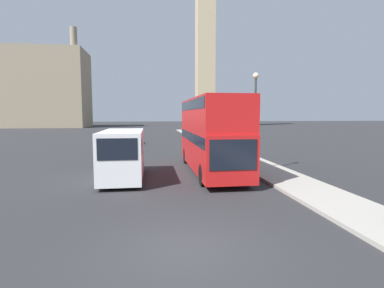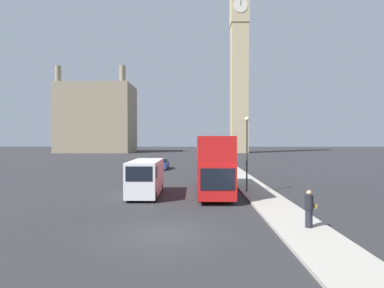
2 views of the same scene
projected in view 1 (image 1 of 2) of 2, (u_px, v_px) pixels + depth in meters
name	position (u px, v px, depth m)	size (l,w,h in m)	color
ground_plane	(186.00, 249.00, 7.85)	(300.00, 300.00, 0.00)	#28282B
clock_tower	(205.00, 20.00, 84.59)	(5.42, 5.59, 58.75)	tan
building_block_distant	(45.00, 89.00, 83.52)	(22.72, 14.63, 26.08)	gray
red_double_decker_bus	(211.00, 132.00, 18.20)	(2.51, 10.13, 4.46)	red
white_van	(123.00, 154.00, 15.99)	(2.13, 5.44, 2.66)	white
street_lamp	(255.00, 107.00, 18.01)	(0.36, 0.36, 5.86)	#2D332D
parked_sedan	(129.00, 138.00, 35.77)	(1.86, 4.74, 1.48)	navy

